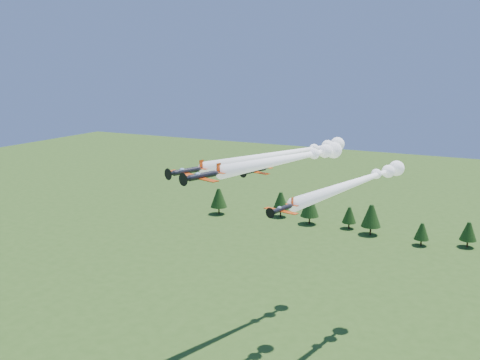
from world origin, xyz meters
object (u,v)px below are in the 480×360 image
at_px(plane_lead, 294,158).
at_px(plane_right, 361,181).
at_px(plane_left, 289,153).
at_px(plane_slot, 256,170).

bearing_deg(plane_lead, plane_right, 58.52).
distance_m(plane_left, plane_slot, 22.96).
xyz_separation_m(plane_lead, plane_left, (-7.05, 15.25, -1.91)).
bearing_deg(plane_lead, plane_left, 132.21).
bearing_deg(plane_lead, plane_slot, -106.26).
bearing_deg(plane_right, plane_slot, -120.51).
distance_m(plane_lead, plane_slot, 9.32).
height_order(plane_left, plane_right, plane_left).
height_order(plane_lead, plane_slot, plane_lead).
relative_size(plane_right, plane_slot, 6.56).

